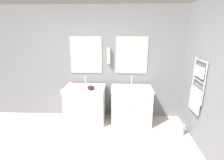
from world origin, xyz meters
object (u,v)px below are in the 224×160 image
at_px(vanity_left, 85,105).
at_px(toiletry_bottle, 71,85).
at_px(vanity_right, 131,106).
at_px(amenity_bowl, 91,88).
at_px(waste_bin, 180,129).

bearing_deg(vanity_left, toiletry_bottle, -168.05).
bearing_deg(vanity_right, amenity_bowl, -172.02).
height_order(vanity_left, vanity_right, same).
bearing_deg(toiletry_bottle, vanity_left, 11.95).
bearing_deg(vanity_left, amenity_bowl, -35.98).
bearing_deg(amenity_bowl, toiletry_bottle, 172.03).
relative_size(toiletry_bottle, waste_bin, 0.88).
relative_size(vanity_left, amenity_bowl, 5.85).
distance_m(vanity_right, waste_bin, 1.11).
relative_size(vanity_left, waste_bin, 4.29).
distance_m(vanity_left, toiletry_bottle, 0.58).
bearing_deg(vanity_left, vanity_right, 0.00).
height_order(vanity_right, waste_bin, vanity_right).
bearing_deg(waste_bin, amenity_bowl, 171.42).
relative_size(vanity_left, vanity_right, 1.00).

